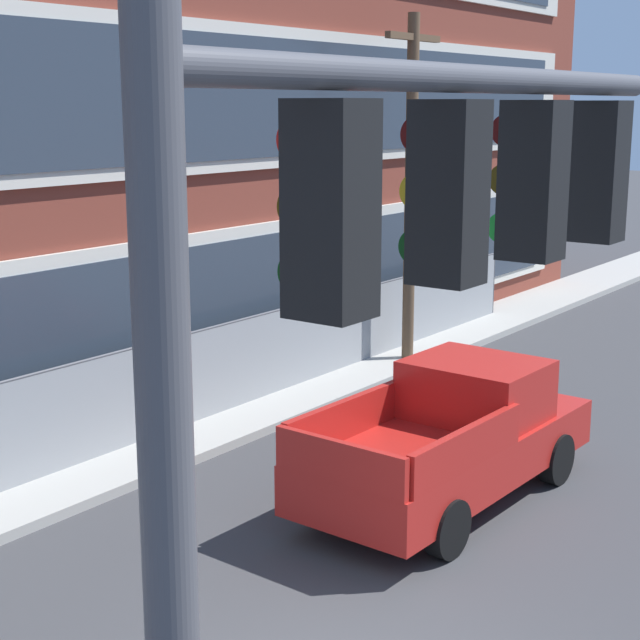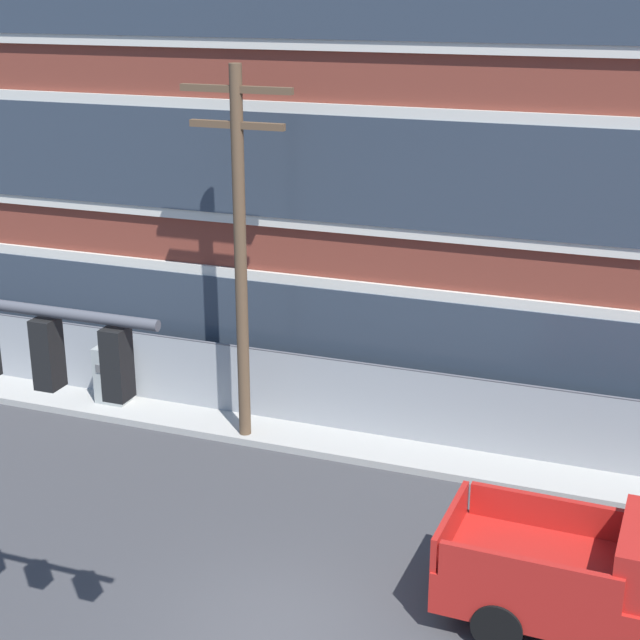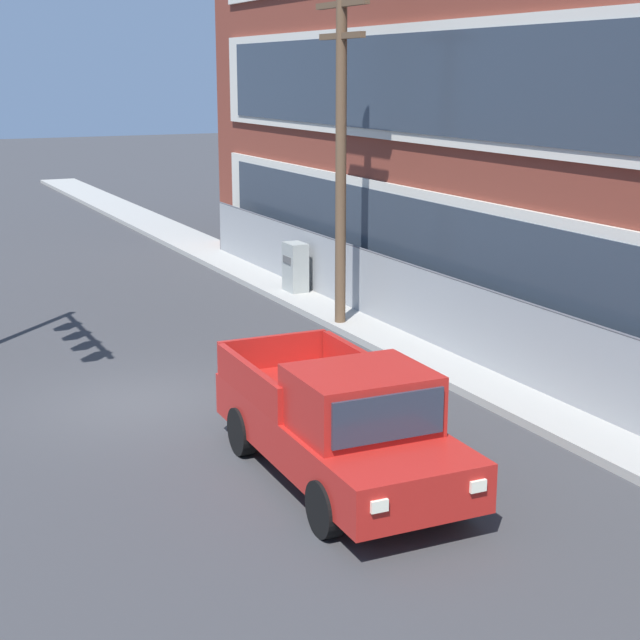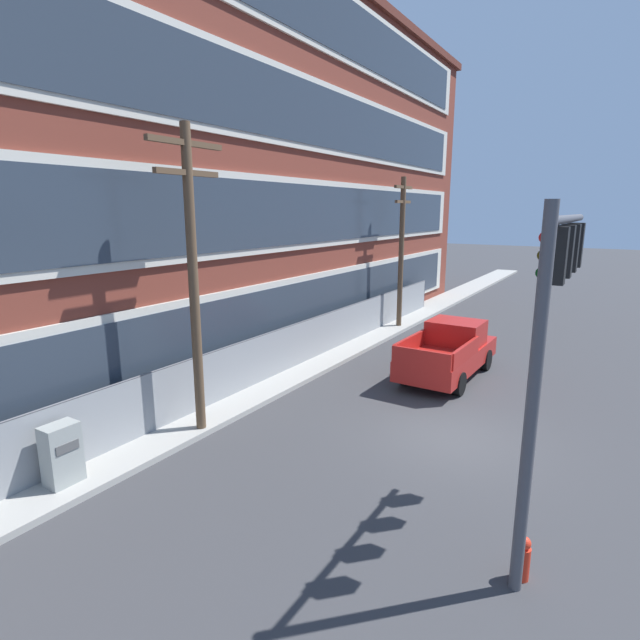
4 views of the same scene
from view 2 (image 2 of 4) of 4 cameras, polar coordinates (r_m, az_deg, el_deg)
The scene contains 7 objects.
ground_plane at distance 16.13m, azimuth -2.42°, elevation -17.62°, with size 160.00×160.00×0.00m, color #38383A.
sidewalk_building_side at distance 21.49m, azimuth 4.52°, elevation -7.38°, with size 80.00×1.92×0.16m, color #9E9B93.
brick_mill_building at distance 24.76m, azimuth 17.14°, elevation 14.00°, with size 39.41×10.86×15.55m.
chain_link_fence at distance 21.11m, azimuth 8.21°, elevation -5.48°, with size 30.98×0.06×1.82m.
pickup_truck_red at distance 16.12m, azimuth 17.43°, elevation -14.52°, with size 5.51×2.31×1.98m.
utility_pole_near_corner at distance 20.42m, azimuth -4.67°, elevation 4.50°, with size 2.41×0.26×8.13m.
electrical_cabinet at distance 23.72m, azimuth -12.01°, elevation -3.32°, with size 0.74×0.52×1.53m.
Camera 2 is at (5.11, -11.88, 9.63)m, focal length 55.00 mm.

